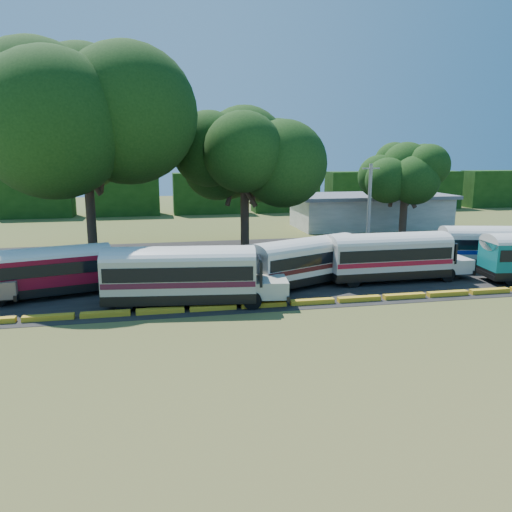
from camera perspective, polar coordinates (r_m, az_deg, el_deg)
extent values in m
plane|color=#3C551C|center=(29.05, 4.20, -6.25)|extent=(160.00, 160.00, 0.00)
cube|color=black|center=(40.53, 1.05, -1.01)|extent=(64.00, 24.00, 0.02)
cube|color=gold|center=(29.60, -22.64, -6.51)|extent=(2.70, 0.45, 0.30)
cube|color=gold|center=(29.14, -16.82, -6.38)|extent=(2.70, 0.45, 0.30)
cube|color=gold|center=(28.98, -10.88, -6.18)|extent=(2.70, 0.45, 0.30)
cube|color=gold|center=(29.13, -4.94, -5.91)|extent=(2.70, 0.45, 0.30)
cube|color=gold|center=(29.59, 0.87, -5.58)|extent=(2.70, 0.45, 0.30)
cube|color=gold|center=(30.34, 6.44, -5.22)|extent=(2.70, 0.45, 0.30)
cube|color=gold|center=(31.36, 11.69, -4.83)|extent=(2.70, 0.45, 0.30)
cube|color=gold|center=(32.62, 16.56, -4.43)|extent=(2.70, 0.45, 0.30)
cube|color=gold|center=(34.10, 21.04, -4.03)|extent=(2.70, 0.45, 0.30)
cube|color=gold|center=(35.77, 25.12, -3.65)|extent=(2.70, 0.45, 0.30)
cube|color=silver|center=(62.48, 12.89, 4.88)|extent=(18.00, 8.00, 3.60)
cube|color=#5B5E63|center=(62.29, 12.97, 6.71)|extent=(19.00, 9.00, 0.40)
cube|color=black|center=(76.65, -23.87, 6.30)|extent=(10.00, 4.00, 6.00)
cube|color=black|center=(74.98, -14.84, 6.81)|extent=(10.00, 4.00, 6.00)
cube|color=black|center=(75.21, -5.61, 7.16)|extent=(10.00, 4.00, 6.00)
cube|color=black|center=(77.33, 3.34, 7.32)|extent=(10.00, 4.00, 6.00)
cube|color=black|center=(81.19, 11.63, 7.31)|extent=(10.00, 4.00, 6.00)
cube|color=black|center=(86.55, 19.03, 7.18)|extent=(10.00, 4.00, 6.00)
cube|color=black|center=(93.16, 25.48, 6.96)|extent=(10.00, 4.00, 6.00)
cube|color=#856853|center=(33.74, -26.90, -3.15)|extent=(2.00, 2.42, 1.03)
cube|color=black|center=(33.62, -25.31, -3.82)|extent=(0.24, 2.66, 0.33)
cylinder|color=black|center=(33.49, -16.25, -3.40)|extent=(1.00, 0.50, 0.96)
cylinder|color=black|center=(35.47, -16.81, -2.60)|extent=(1.00, 0.50, 0.96)
cube|color=black|center=(34.11, -22.80, -3.34)|extent=(8.26, 4.28, 0.53)
cube|color=maroon|center=(33.85, -22.95, -1.47)|extent=(8.26, 4.28, 1.76)
cube|color=black|center=(33.80, -22.98, -1.12)|extent=(7.96, 4.26, 0.74)
ellipsoid|color=silver|center=(33.67, -23.07, -0.01)|extent=(8.26, 4.28, 1.08)
cube|color=maroon|center=(34.55, -14.85, -2.12)|extent=(2.20, 2.48, 0.92)
cube|color=black|center=(34.24, -15.93, -0.69)|extent=(0.69, 2.18, 1.32)
cube|color=black|center=(34.79, -13.49, -2.61)|extent=(0.75, 2.33, 0.29)
cylinder|color=black|center=(29.02, -0.42, -5.13)|extent=(1.11, 0.43, 1.08)
cylinder|color=black|center=(31.23, -0.71, -3.90)|extent=(1.11, 0.43, 1.08)
cylinder|color=black|center=(29.46, -14.84, -5.27)|extent=(1.11, 0.43, 1.08)
cylinder|color=black|center=(31.64, -14.10, -4.06)|extent=(1.11, 0.43, 1.08)
cube|color=black|center=(30.11, -8.60, -4.32)|extent=(9.09, 3.74, 0.59)
cube|color=#B9B8A2|center=(29.78, -8.67, -1.96)|extent=(9.09, 3.74, 1.97)
cube|color=black|center=(29.73, -8.68, -1.51)|extent=(8.75, 3.76, 0.83)
cube|color=#4E1427|center=(29.88, -8.65, -2.69)|extent=(9.01, 3.77, 0.32)
ellipsoid|color=silver|center=(29.57, -8.73, -0.10)|extent=(9.09, 3.74, 1.21)
cube|color=#B9B8A2|center=(30.09, 1.68, -3.56)|extent=(2.21, 2.59, 1.02)
cube|color=black|center=(29.77, 0.39, -1.63)|extent=(0.46, 2.48, 1.48)
cube|color=black|center=(30.31, 3.40, -4.30)|extent=(0.51, 2.64, 0.32)
cube|color=black|center=(30.78, -16.74, -4.55)|extent=(0.51, 2.64, 0.32)
cylinder|color=black|center=(36.28, 11.31, -1.98)|extent=(1.02, 0.66, 0.99)
cylinder|color=black|center=(37.72, 8.97, -1.37)|extent=(1.02, 0.66, 0.99)
cylinder|color=black|center=(31.83, 2.90, -3.69)|extent=(1.02, 0.66, 0.99)
cylinder|color=black|center=(33.46, 0.65, -2.91)|extent=(1.02, 0.66, 0.99)
cube|color=black|center=(34.36, 5.58, -2.31)|extent=(8.45, 5.59, 0.55)
cube|color=white|center=(34.10, 5.62, -0.40)|extent=(8.45, 5.59, 1.82)
cube|color=black|center=(34.05, 5.63, -0.04)|extent=(8.17, 5.51, 0.76)
cube|color=#4F1514|center=(34.18, 5.61, -0.99)|extent=(8.39, 5.59, 0.30)
ellipsoid|color=silver|center=(33.92, 5.65, 1.10)|extent=(8.45, 5.59, 1.12)
cube|color=white|center=(37.66, 11.31, -0.77)|extent=(2.52, 2.72, 0.94)
cube|color=black|center=(37.02, 10.71, 0.57)|extent=(1.07, 2.15, 1.36)
cube|color=black|center=(38.36, 12.16, -1.19)|extent=(1.16, 2.29, 0.30)
cube|color=black|center=(31.97, 0.11, -3.51)|extent=(1.16, 2.29, 0.30)
cylinder|color=black|center=(37.59, 21.07, -2.03)|extent=(1.05, 0.31, 1.04)
cylinder|color=black|center=(39.42, 19.32, -1.28)|extent=(1.05, 0.31, 1.04)
cylinder|color=black|center=(34.28, 11.04, -2.73)|extent=(1.05, 0.31, 1.04)
cylinder|color=black|center=(36.28, 9.67, -1.87)|extent=(1.05, 0.31, 1.04)
cube|color=black|center=(36.48, 14.75, -1.77)|extent=(8.60, 2.72, 0.57)
cube|color=beige|center=(36.22, 14.86, 0.14)|extent=(8.60, 2.72, 1.91)
cube|color=black|center=(36.18, 14.87, 0.49)|extent=(8.25, 2.77, 0.80)
cube|color=maroon|center=(36.30, 14.82, -0.45)|extent=(8.51, 2.76, 0.31)
ellipsoid|color=silver|center=(36.05, 14.93, 1.62)|extent=(8.60, 2.72, 1.18)
cube|color=beige|center=(39.02, 21.65, -0.88)|extent=(1.91, 2.32, 0.99)
cube|color=black|center=(38.47, 20.95, 0.56)|extent=(0.19, 2.40, 1.43)
cube|color=black|center=(39.60, 22.68, -1.40)|extent=(0.22, 2.56, 0.31)
cube|color=black|center=(34.84, 8.51, -2.32)|extent=(0.22, 2.56, 0.31)
cylinder|color=black|center=(41.53, 22.45, -0.91)|extent=(1.04, 0.50, 1.01)
cylinder|color=black|center=(43.50, 21.45, -0.29)|extent=(1.04, 0.50, 1.01)
cube|color=black|center=(43.59, 25.55, -0.40)|extent=(8.61, 4.27, 0.55)
cube|color=beige|center=(43.38, 25.69, 1.14)|extent=(8.61, 4.27, 1.84)
cube|color=black|center=(43.35, 25.71, 1.43)|extent=(8.30, 4.26, 0.77)
cube|color=navy|center=(43.44, 25.65, 0.66)|extent=(8.54, 4.29, 0.30)
ellipsoid|color=silver|center=(43.24, 25.80, 2.34)|extent=(8.61, 4.27, 1.13)
cube|color=black|center=(42.11, 20.47, -0.52)|extent=(0.72, 2.45, 0.30)
cylinder|color=black|center=(38.25, 27.17, -2.32)|extent=(1.07, 0.42, 1.04)
cylinder|color=black|center=(40.11, 25.54, -1.57)|extent=(1.07, 0.42, 1.04)
cube|color=black|center=(38.57, 24.81, -1.92)|extent=(0.50, 2.55, 0.31)
cylinder|color=#3A291D|center=(44.49, -18.39, 5.07)|extent=(0.80, 0.80, 8.49)
cylinder|color=#3A291D|center=(44.56, -17.05, 9.86)|extent=(1.45, 3.00, 4.82)
cylinder|color=#3A291D|center=(45.21, -19.84, 9.70)|extent=(2.29, 2.61, 4.82)
cylinder|color=#3A291D|center=(43.01, -19.21, 9.67)|extent=(3.06, 0.96, 4.82)
ellipsoid|color=black|center=(44.36, -19.09, 15.48)|extent=(14.30, 14.30, 10.49)
cylinder|color=#3A291D|center=(46.78, -1.29, 4.63)|extent=(0.80, 0.80, 6.32)
cylinder|color=#3A291D|center=(47.18, 0.07, 8.00)|extent=(1.22, 2.36, 3.64)
cylinder|color=#3A291D|center=(47.18, -2.69, 7.98)|extent=(1.85, 2.09, 3.64)
cylinder|color=#3A291D|center=(45.22, -1.31, 7.83)|extent=(2.40, 0.84, 3.64)
ellipsoid|color=black|center=(46.41, -1.33, 12.17)|extent=(10.54, 10.54, 7.73)
cylinder|color=#3A291D|center=(56.32, 16.49, 4.68)|extent=(0.80, 0.80, 4.99)
cylinder|color=#3A291D|center=(57.08, 17.50, 6.87)|extent=(1.08, 1.97, 2.92)
cylinder|color=#3A291D|center=(56.40, 15.32, 6.94)|extent=(1.58, 1.77, 2.92)
cylinder|color=#3A291D|center=(54.88, 17.03, 6.72)|extent=(1.99, 0.77, 2.92)
ellipsoid|color=black|center=(55.97, 16.78, 9.71)|extent=(7.14, 7.14, 5.24)
cylinder|color=gray|center=(45.11, 12.79, 5.16)|extent=(0.30, 0.30, 8.01)
cube|color=gray|center=(44.86, 13.00, 9.74)|extent=(1.60, 0.12, 0.12)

